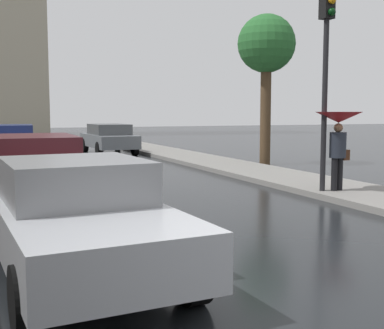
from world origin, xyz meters
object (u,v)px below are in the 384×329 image
(car_silver_mid_road, at_px, (78,218))
(car_grey_far_lane, at_px, (109,138))
(car_blue_near_kerb, at_px, (10,147))
(traffic_light, at_px, (326,50))
(street_tree_near, at_px, (266,48))
(pedestrian_with_umbrella_near, at_px, (338,128))
(car_maroon_far_ahead, at_px, (36,168))

(car_silver_mid_road, height_order, car_grey_far_lane, car_silver_mid_road)
(car_blue_near_kerb, xyz_separation_m, car_silver_mid_road, (0.04, -12.04, -0.07))
(traffic_light, distance_m, street_tree_near, 7.23)
(traffic_light, bearing_deg, pedestrian_with_umbrella_near, -10.57)
(pedestrian_with_umbrella_near, xyz_separation_m, traffic_light, (-0.34, 0.06, 1.72))
(car_silver_mid_road, height_order, traffic_light, traffic_light)
(car_silver_mid_road, relative_size, pedestrian_with_umbrella_near, 2.30)
(car_silver_mid_road, height_order, pedestrian_with_umbrella_near, pedestrian_with_umbrella_near)
(pedestrian_with_umbrella_near, bearing_deg, car_grey_far_lane, 87.58)
(car_blue_near_kerb, distance_m, street_tree_near, 9.51)
(car_blue_near_kerb, relative_size, car_silver_mid_road, 1.01)
(car_silver_mid_road, bearing_deg, car_blue_near_kerb, -92.95)
(car_grey_far_lane, bearing_deg, car_silver_mid_road, -105.35)
(car_silver_mid_road, relative_size, car_grey_far_lane, 0.92)
(car_maroon_far_ahead, bearing_deg, car_blue_near_kerb, -88.27)
(pedestrian_with_umbrella_near, bearing_deg, street_tree_near, 61.94)
(car_blue_near_kerb, relative_size, car_maroon_far_ahead, 0.92)
(car_silver_mid_road, height_order, street_tree_near, street_tree_near)
(car_silver_mid_road, bearing_deg, car_grey_far_lane, -107.93)
(car_blue_near_kerb, xyz_separation_m, pedestrian_with_umbrella_near, (6.52, -8.58, 0.79))
(pedestrian_with_umbrella_near, bearing_deg, car_maroon_far_ahead, 155.89)
(car_silver_mid_road, bearing_deg, traffic_light, -153.33)
(car_grey_far_lane, relative_size, pedestrian_with_umbrella_near, 2.49)
(car_silver_mid_road, distance_m, car_grey_far_lane, 17.86)
(car_blue_near_kerb, height_order, car_maroon_far_ahead, car_blue_near_kerb)
(car_blue_near_kerb, relative_size, street_tree_near, 0.77)
(car_silver_mid_road, relative_size, car_maroon_far_ahead, 0.91)
(car_grey_far_lane, distance_m, pedestrian_with_umbrella_near, 13.97)
(car_blue_near_kerb, height_order, traffic_light, traffic_light)
(traffic_light, relative_size, street_tree_near, 0.85)
(car_silver_mid_road, xyz_separation_m, street_tree_near, (8.65, 10.23, 3.51))
(car_maroon_far_ahead, height_order, car_grey_far_lane, car_maroon_far_ahead)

